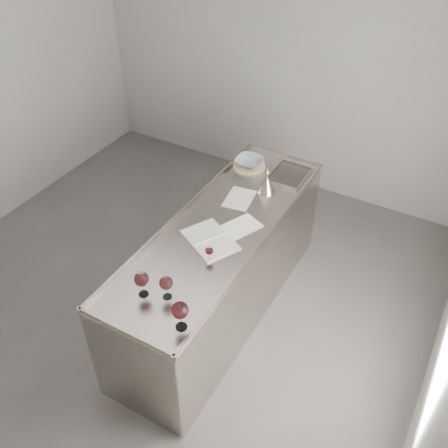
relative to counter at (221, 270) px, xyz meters
The scene contains 12 objects.
room_shell 1.10m from the counter, 148.97° to the right, with size 4.54×5.04×2.84m.
counter is the anchor object (origin of this frame).
wine_glass_left 1.06m from the counter, 96.45° to the right, with size 0.10×0.10×0.19m.
wine_glass_middle 1.01m from the counter, 86.18° to the right, with size 0.09×0.09×0.18m.
wine_glass_right 1.19m from the counter, 74.26° to the right, with size 0.11×0.11×0.21m.
wine_glass_small 0.68m from the counter, 72.69° to the right, with size 0.06×0.06×0.13m.
notebook 0.51m from the counter, 87.61° to the right, with size 0.51×0.46×0.02m.
loose_paper_top 0.62m from the counter, 97.22° to the left, with size 0.22×0.31×0.00m, color silver.
loose_paper_under 0.50m from the counter, 29.86° to the left, with size 0.21×0.30×0.00m, color white.
trivet 1.03m from the counter, 103.37° to the left, with size 0.29×0.29×0.02m, color #C8B581.
ceramic_bowl 1.05m from the counter, 103.37° to the left, with size 0.25×0.25×0.06m, color #90A2A8.
wine_funnel 0.82m from the counter, 80.73° to the left, with size 0.16×0.16×0.23m.
Camera 1 is at (2.00, -2.29, 3.42)m, focal length 40.00 mm.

